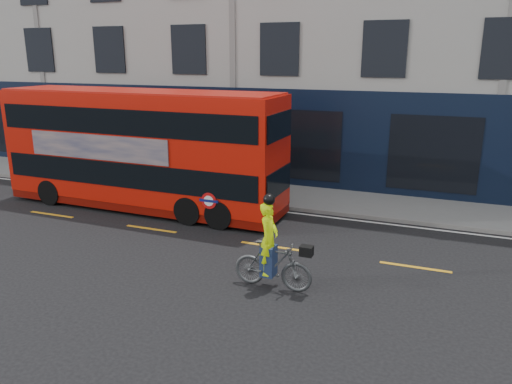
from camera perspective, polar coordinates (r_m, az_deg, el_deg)
The scene contains 8 objects.
ground at distance 14.99m, azimuth -15.00°, elevation -5.92°, with size 120.00×120.00×0.00m, color black.
pavement at distance 20.27m, azimuth -4.20°, elevation 0.39°, with size 60.00×3.00×0.12m, color gray.
kerb at distance 18.98m, azimuth -6.15°, elevation -0.70°, with size 60.00×0.12×0.13m, color slate.
building_terrace at distance 25.61m, azimuth 2.07°, elevation 20.36°, with size 50.00×10.07×15.00m.
road_edge_line at distance 18.74m, azimuth -6.57°, elevation -1.12°, with size 58.00×0.10×0.01m, color silver.
lane_dashes at distance 16.13m, azimuth -11.88°, elevation -4.15°, with size 58.00×0.12×0.01m, color orange, non-canonical shape.
bus at distance 17.93m, azimuth -12.88°, elevation 4.81°, with size 10.34×2.56×4.15m.
cyclist at distance 11.72m, azimuth 1.81°, elevation -7.50°, with size 1.92×0.63×2.30m.
Camera 1 is at (8.51, -11.12, 5.36)m, focal length 35.00 mm.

